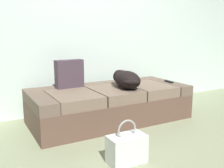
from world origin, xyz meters
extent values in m
plane|color=gray|center=(0.00, 0.00, 0.00)|extent=(10.00, 10.00, 0.00)
cube|color=silver|center=(0.00, 1.74, 1.40)|extent=(6.40, 0.10, 2.80)
cube|color=brown|center=(0.00, 1.10, 0.15)|extent=(1.94, 0.87, 0.30)
cube|color=brown|center=(-0.87, 1.10, 0.36)|extent=(0.20, 0.87, 0.12)
cube|color=brown|center=(0.87, 1.10, 0.36)|extent=(0.20, 0.87, 0.12)
cube|color=brown|center=(0.00, 1.43, 0.36)|extent=(1.54, 0.20, 0.12)
cube|color=#776351|center=(-0.51, 1.00, 0.36)|extent=(0.50, 0.65, 0.12)
cube|color=#776351|center=(0.00, 1.00, 0.36)|extent=(0.50, 0.65, 0.12)
cube|color=#776351|center=(0.51, 1.00, 0.36)|extent=(0.50, 0.65, 0.12)
ellipsoid|color=black|center=(0.15, 0.94, 0.53)|extent=(0.31, 0.49, 0.21)
sphere|color=black|center=(0.18, 1.16, 0.53)|extent=(0.17, 0.17, 0.17)
ellipsoid|color=black|center=(0.19, 1.24, 0.52)|extent=(0.08, 0.11, 0.06)
cone|color=black|center=(0.13, 1.17, 0.60)|extent=(0.04, 0.04, 0.05)
cone|color=black|center=(0.23, 1.16, 0.60)|extent=(0.04, 0.04, 0.05)
ellipsoid|color=black|center=(0.08, 0.74, 0.54)|extent=(0.18, 0.15, 0.05)
cube|color=black|center=(0.86, 1.00, 0.43)|extent=(0.06, 0.15, 0.02)
cube|color=#44353F|center=(-0.44, 1.33, 0.59)|extent=(0.35, 0.14, 0.34)
cube|color=silver|center=(-0.40, 0.07, 0.12)|extent=(0.32, 0.18, 0.24)
torus|color=#9D9F9B|center=(-0.40, 0.07, 0.29)|extent=(0.18, 0.02, 0.18)
camera|label=1|loc=(-1.47, -1.61, 1.06)|focal=40.87mm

